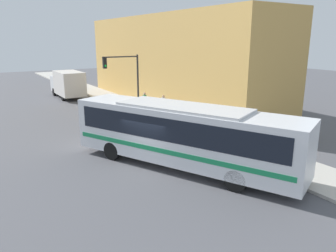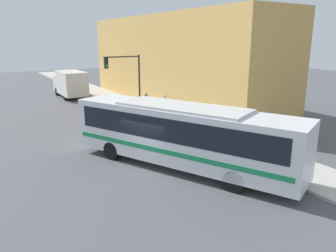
{
  "view_description": "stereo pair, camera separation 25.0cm",
  "coord_description": "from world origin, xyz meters",
  "px_view_note": "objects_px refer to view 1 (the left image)",
  "views": [
    {
      "loc": [
        -7.81,
        -14.15,
        6.56
      ],
      "look_at": [
        2.42,
        2.15,
        1.44
      ],
      "focal_mm": 35.0,
      "sensor_mm": 36.0,
      "label": 1
    },
    {
      "loc": [
        -7.6,
        -14.28,
        6.56
      ],
      "look_at": [
        2.42,
        2.15,
        1.44
      ],
      "focal_mm": 35.0,
      "sensor_mm": 36.0,
      "label": 2
    }
  ],
  "objects_px": {
    "delivery_truck": "(68,83)",
    "pedestrian_near_corner": "(145,102)",
    "traffic_light_pole": "(126,74)",
    "parking_meter": "(150,108)",
    "city_bus": "(183,132)",
    "pedestrian_mid_block": "(163,104)",
    "fire_hydrant": "(178,124)"
  },
  "relations": [
    {
      "from": "fire_hydrant",
      "to": "traffic_light_pole",
      "type": "distance_m",
      "value": 7.34
    },
    {
      "from": "delivery_truck",
      "to": "pedestrian_mid_block",
      "type": "height_order",
      "value": "delivery_truck"
    },
    {
      "from": "parking_meter",
      "to": "pedestrian_mid_block",
      "type": "xyz_separation_m",
      "value": [
        1.77,
        0.74,
        0.04
      ]
    },
    {
      "from": "fire_hydrant",
      "to": "traffic_light_pole",
      "type": "bearing_deg",
      "value": 98.59
    },
    {
      "from": "city_bus",
      "to": "delivery_truck",
      "type": "distance_m",
      "value": 24.53
    },
    {
      "from": "fire_hydrant",
      "to": "pedestrian_mid_block",
      "type": "height_order",
      "value": "pedestrian_mid_block"
    },
    {
      "from": "delivery_truck",
      "to": "pedestrian_near_corner",
      "type": "distance_m",
      "value": 12.84
    },
    {
      "from": "pedestrian_mid_block",
      "to": "delivery_truck",
      "type": "bearing_deg",
      "value": 108.32
    },
    {
      "from": "city_bus",
      "to": "pedestrian_mid_block",
      "type": "distance_m",
      "value": 12.18
    },
    {
      "from": "city_bus",
      "to": "pedestrian_near_corner",
      "type": "relative_size",
      "value": 6.76
    },
    {
      "from": "delivery_truck",
      "to": "pedestrian_mid_block",
      "type": "bearing_deg",
      "value": -71.68
    },
    {
      "from": "fire_hydrant",
      "to": "traffic_light_pole",
      "type": "xyz_separation_m",
      "value": [
        -0.99,
        6.57,
        3.12
      ]
    },
    {
      "from": "delivery_truck",
      "to": "traffic_light_pole",
      "type": "relative_size",
      "value": 1.28
    },
    {
      "from": "city_bus",
      "to": "pedestrian_mid_block",
      "type": "height_order",
      "value": "city_bus"
    },
    {
      "from": "delivery_truck",
      "to": "traffic_light_pole",
      "type": "height_order",
      "value": "traffic_light_pole"
    },
    {
      "from": "city_bus",
      "to": "pedestrian_near_corner",
      "type": "xyz_separation_m",
      "value": [
        4.28,
        12.12,
        -0.83
      ]
    },
    {
      "from": "pedestrian_near_corner",
      "to": "pedestrian_mid_block",
      "type": "height_order",
      "value": "pedestrian_near_corner"
    },
    {
      "from": "pedestrian_near_corner",
      "to": "pedestrian_mid_block",
      "type": "xyz_separation_m",
      "value": [
        1.17,
        -1.27,
        -0.09
      ]
    },
    {
      "from": "traffic_light_pole",
      "to": "parking_meter",
      "type": "height_order",
      "value": "traffic_light_pole"
    },
    {
      "from": "pedestrian_near_corner",
      "to": "traffic_light_pole",
      "type": "bearing_deg",
      "value": 167.64
    },
    {
      "from": "delivery_truck",
      "to": "parking_meter",
      "type": "height_order",
      "value": "delivery_truck"
    },
    {
      "from": "delivery_truck",
      "to": "parking_meter",
      "type": "bearing_deg",
      "value": -79.19
    },
    {
      "from": "delivery_truck",
      "to": "pedestrian_mid_block",
      "type": "xyz_separation_m",
      "value": [
        4.52,
        -13.66,
        -0.64
      ]
    },
    {
      "from": "traffic_light_pole",
      "to": "pedestrian_near_corner",
      "type": "distance_m",
      "value": 3.05
    },
    {
      "from": "parking_meter",
      "to": "city_bus",
      "type": "bearing_deg",
      "value": -110.0
    },
    {
      "from": "traffic_light_pole",
      "to": "pedestrian_near_corner",
      "type": "bearing_deg",
      "value": -12.36
    },
    {
      "from": "city_bus",
      "to": "delivery_truck",
      "type": "xyz_separation_m",
      "value": [
        0.93,
        24.51,
        -0.27
      ]
    },
    {
      "from": "delivery_truck",
      "to": "traffic_light_pole",
      "type": "distance_m",
      "value": 12.33
    },
    {
      "from": "traffic_light_pole",
      "to": "city_bus",
      "type": "bearing_deg",
      "value": -102.15
    },
    {
      "from": "delivery_truck",
      "to": "pedestrian_near_corner",
      "type": "bearing_deg",
      "value": -74.85
    },
    {
      "from": "pedestrian_near_corner",
      "to": "parking_meter",
      "type": "bearing_deg",
      "value": -106.68
    },
    {
      "from": "city_bus",
      "to": "pedestrian_near_corner",
      "type": "height_order",
      "value": "city_bus"
    }
  ]
}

